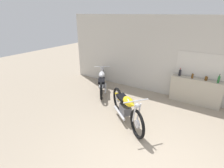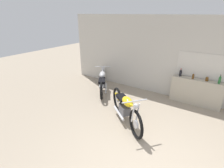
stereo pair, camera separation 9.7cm
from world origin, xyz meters
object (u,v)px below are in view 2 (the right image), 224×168
object	(u,v)px
motorcycle_silver	(102,81)
motorcycle_yellow	(126,107)
bottle_leftmost	(181,73)
bottle_right_center	(220,80)
bottle_left_center	(193,76)
bottle_center	(207,79)

from	to	relation	value
motorcycle_silver	motorcycle_yellow	bearing A→B (deg)	-37.19
bottle_leftmost	bottle_right_center	world-z (taller)	bottle_right_center
motorcycle_silver	bottle_leftmost	bearing A→B (deg)	17.21
bottle_leftmost	motorcycle_yellow	xyz separation A→B (m)	(-0.85, -2.18, -0.54)
bottle_right_center	bottle_leftmost	bearing A→B (deg)	177.94
bottle_left_center	motorcycle_silver	xyz separation A→B (m)	(-3.05, -0.78, -0.55)
bottle_right_center	motorcycle_silver	distance (m)	3.91
motorcycle_yellow	motorcycle_silver	xyz separation A→B (m)	(-1.80, 1.36, -0.04)
bottle_leftmost	bottle_center	xyz separation A→B (m)	(0.80, -0.00, -0.04)
bottle_left_center	bottle_center	bearing A→B (deg)	5.23
bottle_left_center	motorcycle_silver	bearing A→B (deg)	-165.68
bottle_leftmost	bottle_center	distance (m)	0.81
bottle_left_center	motorcycle_yellow	world-z (taller)	bottle_left_center
bottle_leftmost	motorcycle_silver	world-z (taller)	bottle_leftmost
bottle_right_center	motorcycle_yellow	size ratio (longest dim) A/B	0.17
bottle_right_center	motorcycle_silver	size ratio (longest dim) A/B	0.15
bottle_leftmost	motorcycle_yellow	distance (m)	2.41
bottle_right_center	motorcycle_yellow	xyz separation A→B (m)	(-1.99, -2.14, -0.55)
bottle_center	bottle_right_center	world-z (taller)	bottle_right_center
bottle_leftmost	bottle_center	bearing A→B (deg)	-0.30
bottle_left_center	bottle_right_center	xyz separation A→B (m)	(0.73, -0.00, 0.04)
bottle_center	bottle_right_center	size ratio (longest dim) A/B	0.58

